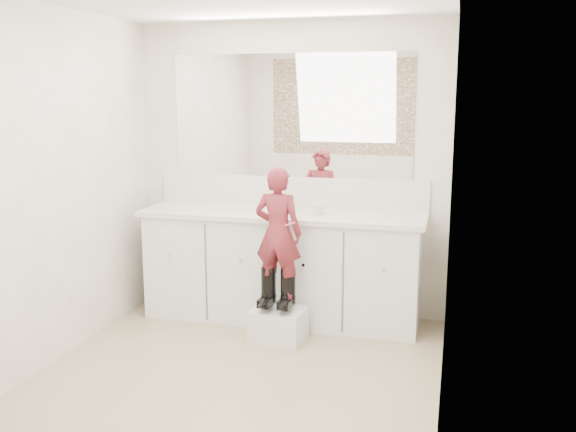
# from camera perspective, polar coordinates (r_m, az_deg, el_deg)

# --- Properties ---
(floor) EXTENTS (3.00, 3.00, 0.00)m
(floor) POSITION_cam_1_polar(r_m,az_deg,el_deg) (4.28, -5.01, -14.44)
(floor) COLOR #8F825D
(floor) RESTS_ON ground
(wall_back) EXTENTS (2.60, 0.00, 2.60)m
(wall_back) POSITION_cam_1_polar(r_m,az_deg,el_deg) (5.34, 0.24, 4.16)
(wall_back) COLOR #C0B1A4
(wall_back) RESTS_ON floor
(wall_front) EXTENTS (2.60, 0.00, 2.60)m
(wall_front) POSITION_cam_1_polar(r_m,az_deg,el_deg) (2.59, -16.76, -3.61)
(wall_front) COLOR #C0B1A4
(wall_front) RESTS_ON floor
(wall_left) EXTENTS (0.00, 3.00, 3.00)m
(wall_left) POSITION_cam_1_polar(r_m,az_deg,el_deg) (4.53, -20.97, 2.21)
(wall_left) COLOR #C0B1A4
(wall_left) RESTS_ON floor
(wall_right) EXTENTS (0.00, 3.00, 3.00)m
(wall_right) POSITION_cam_1_polar(r_m,az_deg,el_deg) (3.68, 14.08, 0.76)
(wall_right) COLOR #C0B1A4
(wall_right) RESTS_ON floor
(vanity_cabinet) EXTENTS (2.20, 0.55, 0.85)m
(vanity_cabinet) POSITION_cam_1_polar(r_m,az_deg,el_deg) (5.22, -0.53, -4.66)
(vanity_cabinet) COLOR silver
(vanity_cabinet) RESTS_ON floor
(countertop) EXTENTS (2.28, 0.58, 0.04)m
(countertop) POSITION_cam_1_polar(r_m,az_deg,el_deg) (5.11, -0.58, 0.11)
(countertop) COLOR beige
(countertop) RESTS_ON vanity_cabinet
(backsplash) EXTENTS (2.28, 0.03, 0.25)m
(backsplash) POSITION_cam_1_polar(r_m,az_deg,el_deg) (5.35, 0.19, 2.17)
(backsplash) COLOR beige
(backsplash) RESTS_ON countertop
(mirror) EXTENTS (2.00, 0.02, 1.00)m
(mirror) POSITION_cam_1_polar(r_m,az_deg,el_deg) (5.29, 0.21, 8.88)
(mirror) COLOR white
(mirror) RESTS_ON wall_back
(dot_panel) EXTENTS (2.00, 0.01, 1.20)m
(dot_panel) POSITION_cam_1_polar(r_m,az_deg,el_deg) (2.53, -17.20, 6.39)
(dot_panel) COLOR #472819
(dot_panel) RESTS_ON wall_front
(faucet) EXTENTS (0.08, 0.08, 0.10)m
(faucet) POSITION_cam_1_polar(r_m,az_deg,el_deg) (5.25, -0.11, 1.18)
(faucet) COLOR silver
(faucet) RESTS_ON countertop
(cup) EXTENTS (0.11, 0.11, 0.09)m
(cup) POSITION_cam_1_polar(r_m,az_deg,el_deg) (5.02, 2.70, 0.68)
(cup) COLOR beige
(cup) RESTS_ON countertop
(soap_bottle) EXTENTS (0.10, 0.10, 0.19)m
(soap_bottle) POSITION_cam_1_polar(r_m,az_deg,el_deg) (5.07, -1.84, 1.36)
(soap_bottle) COLOR white
(soap_bottle) RESTS_ON countertop
(step_stool) EXTENTS (0.40, 0.34, 0.24)m
(step_stool) POSITION_cam_1_polar(r_m,az_deg,el_deg) (4.86, -0.86, -9.65)
(step_stool) COLOR silver
(step_stool) RESTS_ON floor
(boot_left) EXTENTS (0.13, 0.22, 0.32)m
(boot_left) POSITION_cam_1_polar(r_m,az_deg,el_deg) (4.79, -1.74, -6.42)
(boot_left) COLOR black
(boot_left) RESTS_ON step_stool
(boot_right) EXTENTS (0.13, 0.22, 0.32)m
(boot_right) POSITION_cam_1_polar(r_m,az_deg,el_deg) (4.75, 0.01, -6.56)
(boot_right) COLOR black
(boot_right) RESTS_ON step_stool
(toddler) EXTENTS (0.37, 0.26, 0.97)m
(toddler) POSITION_cam_1_polar(r_m,az_deg,el_deg) (4.66, -0.89, -1.51)
(toddler) COLOR #AE353E
(toddler) RESTS_ON step_stool
(toothbrush) EXTENTS (0.14, 0.02, 0.06)m
(toothbrush) POSITION_cam_1_polar(r_m,az_deg,el_deg) (4.59, -0.16, -0.83)
(toothbrush) COLOR #E157AD
(toothbrush) RESTS_ON toddler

